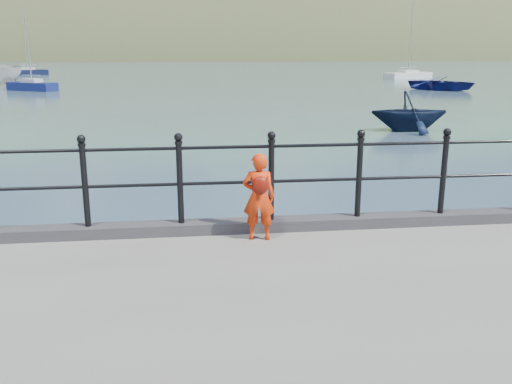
{
  "coord_description": "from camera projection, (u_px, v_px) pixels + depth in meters",
  "views": [
    {
      "loc": [
        -0.45,
        -7.05,
        3.37
      ],
      "look_at": [
        0.39,
        -0.2,
        1.55
      ],
      "focal_mm": 38.0,
      "sensor_mm": 36.0,
      "label": 1
    }
  ],
  "objects": [
    {
      "name": "sailboat_left",
      "position": [
        28.0,
        72.0,
        73.83
      ],
      "size": [
        5.32,
        3.06,
        7.37
      ],
      "rotation": [
        0.0,
        0.0,
        0.31
      ],
      "color": "black",
      "rests_on": "ground"
    },
    {
      "name": "kerb",
      "position": [
        227.0,
        226.0,
        7.26
      ],
      "size": [
        60.0,
        0.3,
        0.15
      ],
      "primitive_type": "cube",
      "color": "#28282B",
      "rests_on": "quay"
    },
    {
      "name": "far_shore",
      "position": [
        275.0,
        108.0,
        247.72
      ],
      "size": [
        830.0,
        200.0,
        156.0
      ],
      "color": "#333A21",
      "rests_on": "ground"
    },
    {
      "name": "launch_navy",
      "position": [
        409.0,
        111.0,
        22.88
      ],
      "size": [
        3.36,
        2.95,
        1.7
      ],
      "primitive_type": "imported",
      "rotation": [
        0.0,
        0.0,
        1.52
      ],
      "color": "black",
      "rests_on": "ground"
    },
    {
      "name": "sailboat_port",
      "position": [
        32.0,
        87.0,
        45.5
      ],
      "size": [
        4.56,
        3.57,
        6.72
      ],
      "rotation": [
        0.0,
        0.0,
        -0.55
      ],
      "color": "navy",
      "rests_on": "ground"
    },
    {
      "name": "launch_white",
      "position": [
        7.0,
        74.0,
        54.16
      ],
      "size": [
        2.46,
        5.36,
        2.0
      ],
      "primitive_type": "imported",
      "rotation": [
        0.0,
        0.0,
        -0.1
      ],
      "color": "beige",
      "rests_on": "ground"
    },
    {
      "name": "railing",
      "position": [
        226.0,
        172.0,
        7.07
      ],
      "size": [
        18.11,
        0.11,
        1.2
      ],
      "color": "black",
      "rests_on": "kerb"
    },
    {
      "name": "ground",
      "position": [
        227.0,
        295.0,
        7.68
      ],
      "size": [
        600.0,
        600.0,
        0.0
      ],
      "primitive_type": "plane",
      "color": "#2D4251",
      "rests_on": "ground"
    },
    {
      "name": "sailboat_far",
      "position": [
        408.0,
        76.0,
        64.92
      ],
      "size": [
        6.81,
        4.72,
        9.55
      ],
      "rotation": [
        0.0,
        0.0,
        0.48
      ],
      "color": "silver",
      "rests_on": "ground"
    },
    {
      "name": "child",
      "position": [
        259.0,
        196.0,
        6.85
      ],
      "size": [
        0.44,
        0.34,
        1.13
      ],
      "rotation": [
        0.0,
        0.0,
        3.02
      ],
      "color": "red",
      "rests_on": "quay"
    },
    {
      "name": "launch_blue",
      "position": [
        442.0,
        83.0,
        46.2
      ],
      "size": [
        6.72,
        6.91,
        1.17
      ],
      "primitive_type": "imported",
      "rotation": [
        0.0,
        0.0,
        0.7
      ],
      "color": "#131853",
      "rests_on": "ground"
    }
  ]
}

